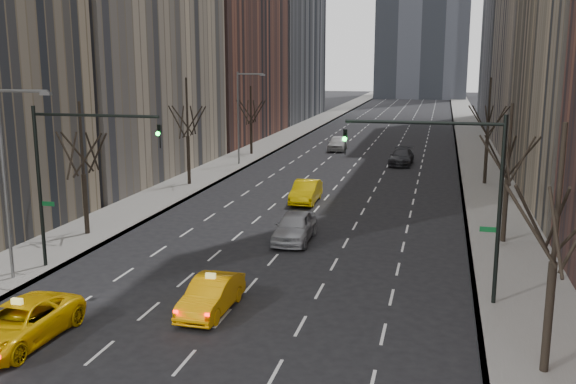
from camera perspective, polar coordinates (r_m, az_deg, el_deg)
The scene contains 18 objects.
sidewalk_left at distance 88.21m, azimuth -0.04°, elevation 5.03°, with size 4.50×320.00×0.15m, color slate.
sidewalk_right at distance 85.87m, azimuth 16.11°, elevation 4.39°, with size 4.50×320.00×0.15m, color slate.
tree_lw_b at distance 39.45m, azimuth -17.70°, elevation 1.51°, with size 3.36×3.50×7.82m.
tree_lw_c at distance 53.56m, azimuth -8.89°, elevation 4.82°, with size 3.36×3.50×8.74m.
tree_lw_d at distance 70.49m, azimuth -3.30°, elevation 6.18°, with size 3.36×3.50×7.36m.
tree_rw_a at distance 22.43m, azimuth 22.50°, elevation -5.91°, with size 3.36×3.50×8.28m.
tree_rw_b at distance 37.92m, azimuth 18.89°, elevation 1.04°, with size 3.36×3.50×7.82m.
tree_rw_c at distance 55.64m, azimuth 17.30°, elevation 4.69°, with size 3.36×3.50×8.74m.
traffic_mast_left at distance 32.63m, azimuth -18.95°, elevation 2.55°, with size 6.69×0.39×8.00m.
traffic_mast_right at distance 27.60m, azimuth 14.97°, elevation 1.22°, with size 6.69×0.39×8.00m.
streetlight_near at distance 31.97m, azimuth -23.49°, elevation 2.27°, with size 2.83×0.22×9.00m.
streetlight_far at distance 63.31m, azimuth -4.15°, elevation 7.41°, with size 2.83×0.22×9.00m.
taxi_suv at distance 26.11m, azimuth -22.81°, elevation -10.74°, with size 2.52×5.47×1.52m, color #E5AE04.
taxi_sedan at distance 27.13m, azimuth -6.85°, elevation -9.08°, with size 1.55×4.44×1.46m, color #FFA705.
silver_sedan_ahead at distance 37.07m, azimuth 0.60°, elevation -3.10°, with size 2.01×4.99×1.70m, color #9D9EA4.
far_taxi at distance 47.07m, azimuth 1.61°, elevation 0.03°, with size 1.70×4.88×1.61m, color yellow.
far_suv_grey at distance 65.12m, azimuth 10.06°, elevation 3.10°, with size 2.19×5.39×1.57m, color #28292D.
far_car_white at distance 74.51m, azimuth 4.42°, elevation 4.35°, with size 1.98×4.93×1.68m, color #BDBDBD.
Camera 1 is at (8.31, -15.16, 10.32)m, focal length 40.00 mm.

